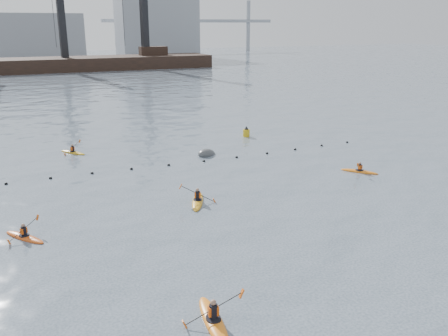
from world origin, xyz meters
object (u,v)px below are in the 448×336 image
(nav_buoy, at_px, (246,133))
(kayaker_0, at_px, (213,320))
(kayaker_4, at_px, (359,171))
(kayaker_2, at_px, (24,236))
(kayaker_5, at_px, (73,152))
(mooring_buoy, at_px, (207,155))
(kayaker_3, at_px, (198,201))

(nav_buoy, bearing_deg, kayaker_0, -119.01)
(kayaker_4, distance_m, nav_buoy, 14.55)
(kayaker_2, height_order, nav_buoy, nav_buoy)
(kayaker_2, height_order, kayaker_5, kayaker_5)
(kayaker_5, distance_m, mooring_buoy, 11.88)
(kayaker_0, relative_size, kayaker_4, 1.40)
(kayaker_2, xyz_separation_m, kayaker_4, (24.03, 2.08, -0.00))
(kayaker_0, bearing_deg, mooring_buoy, 75.83)
(kayaker_3, distance_m, nav_buoy, 18.88)
(kayaker_4, height_order, nav_buoy, nav_buoy)
(kayaker_2, relative_size, kayaker_3, 0.82)
(kayaker_3, relative_size, kayaker_4, 1.30)
(kayaker_0, height_order, mooring_buoy, kayaker_0)
(kayaker_3, xyz_separation_m, nav_buoy, (11.15, 15.23, 0.27))
(mooring_buoy, bearing_deg, kayaker_4, -47.24)
(kayaker_3, bearing_deg, kayaker_4, 28.74)
(kayaker_0, bearing_deg, kayaker_4, 43.78)
(mooring_buoy, bearing_deg, nav_buoy, 37.36)
(kayaker_4, bearing_deg, kayaker_5, -76.89)
(kayaker_3, height_order, mooring_buoy, kayaker_3)
(kayaker_0, bearing_deg, kayaker_2, 127.12)
(kayaker_2, bearing_deg, nav_buoy, 1.65)
(kayaker_5, distance_m, nav_buoy, 16.90)
(kayaker_2, height_order, mooring_buoy, kayaker_2)
(kayaker_0, xyz_separation_m, mooring_buoy, (8.93, 22.62, -0.11))
(kayaker_0, bearing_deg, kayaker_3, 78.97)
(mooring_buoy, distance_m, nav_buoy, 7.90)
(kayaker_0, xyz_separation_m, kayaker_3, (4.05, 12.18, -0.00))
(kayaker_3, relative_size, kayaker_5, 1.27)
(kayaker_5, bearing_deg, kayaker_4, -73.70)
(kayaker_3, distance_m, kayaker_5, 16.79)
(kayaker_3, height_order, nav_buoy, kayaker_3)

